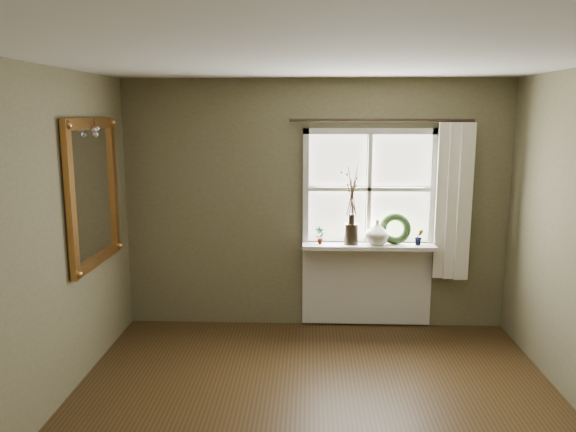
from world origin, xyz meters
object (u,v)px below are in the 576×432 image
(dark_jug, at_px, (351,234))
(cream_vase, at_px, (377,232))
(wreath, at_px, (395,232))
(gilt_mirror, at_px, (94,192))

(dark_jug, relative_size, cream_vase, 0.84)
(cream_vase, distance_m, wreath, 0.19)
(cream_vase, bearing_deg, dark_jug, 180.00)
(wreath, bearing_deg, gilt_mirror, -156.63)
(dark_jug, height_order, cream_vase, cream_vase)
(dark_jug, relative_size, wreath, 0.66)
(dark_jug, xyz_separation_m, gilt_mirror, (-2.33, -0.83, 0.54))
(dark_jug, bearing_deg, wreath, 5.04)
(wreath, bearing_deg, dark_jug, -168.95)
(wreath, distance_m, gilt_mirror, 2.97)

